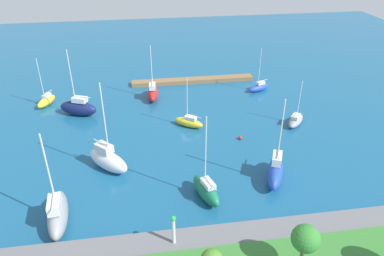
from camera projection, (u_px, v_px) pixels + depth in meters
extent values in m
plane|color=#19567F|center=(189.00, 125.00, 63.90)|extent=(160.00, 160.00, 0.00)
cube|color=olive|center=(193.00, 80.00, 80.37)|extent=(26.63, 2.27, 0.86)
cube|color=slate|center=(224.00, 240.00, 40.18)|extent=(69.66, 3.94, 1.12)
cylinder|color=silver|center=(174.00, 232.00, 38.38)|extent=(0.36, 0.36, 3.20)
sphere|color=green|center=(173.00, 219.00, 37.46)|extent=(0.56, 0.56, 0.56)
cylinder|color=brown|center=(302.00, 256.00, 35.48)|extent=(0.40, 0.40, 3.00)
sphere|color=#337F2D|center=(306.00, 239.00, 34.32)|extent=(2.76, 2.76, 2.76)
ellipsoid|color=gray|center=(58.00, 214.00, 42.45)|extent=(3.00, 8.14, 2.90)
cube|color=silver|center=(54.00, 204.00, 40.90)|extent=(1.62, 2.98, 1.19)
cylinder|color=silver|center=(48.00, 170.00, 39.79)|extent=(0.19, 0.19, 9.19)
cylinder|color=silver|center=(53.00, 202.00, 40.11)|extent=(0.44, 3.07, 0.15)
ellipsoid|color=#2347B2|center=(275.00, 173.00, 49.60)|extent=(4.74, 7.45, 2.70)
cube|color=silver|center=(277.00, 159.00, 49.13)|extent=(2.15, 2.88, 1.16)
cylinder|color=silver|center=(281.00, 134.00, 46.20)|extent=(0.17, 0.17, 9.77)
cylinder|color=silver|center=(278.00, 151.00, 49.38)|extent=(1.46, 3.13, 0.14)
ellipsoid|color=yellow|center=(189.00, 123.00, 62.97)|extent=(5.24, 4.31, 1.58)
cube|color=silver|center=(191.00, 118.00, 62.29)|extent=(2.10, 1.86, 0.52)
cylinder|color=silver|center=(187.00, 99.00, 60.86)|extent=(0.13, 0.13, 7.36)
cylinder|color=silver|center=(194.00, 116.00, 61.85)|extent=(2.20, 1.57, 0.10)
ellipsoid|color=#19724C|center=(206.00, 191.00, 46.55)|extent=(3.65, 6.49, 2.39)
cube|color=silver|center=(208.00, 183.00, 45.41)|extent=(1.75, 2.47, 0.63)
cylinder|color=silver|center=(206.00, 151.00, 43.88)|extent=(0.15, 0.15, 9.33)
cylinder|color=silver|center=(211.00, 183.00, 44.68)|extent=(0.96, 2.79, 0.12)
ellipsoid|color=white|center=(108.00, 161.00, 51.91)|extent=(6.78, 6.84, 2.85)
cube|color=silver|center=(104.00, 148.00, 51.23)|extent=(2.85, 2.86, 1.09)
cylinder|color=silver|center=(104.00, 120.00, 48.39)|extent=(0.17, 0.17, 10.56)
cylinder|color=silver|center=(101.00, 142.00, 51.16)|extent=(2.17, 2.21, 0.14)
ellipsoid|color=#141E4C|center=(78.00, 108.00, 66.47)|extent=(7.48, 4.97, 2.71)
cube|color=silver|center=(80.00, 100.00, 65.46)|extent=(2.92, 2.34, 0.90)
cylinder|color=silver|center=(71.00, 76.00, 63.49)|extent=(0.17, 0.17, 9.59)
cylinder|color=silver|center=(82.00, 97.00, 65.03)|extent=(2.94, 1.31, 0.14)
ellipsoid|color=red|center=(153.00, 93.00, 72.48)|extent=(2.55, 6.37, 2.47)
cube|color=silver|center=(152.00, 86.00, 71.20)|extent=(1.40, 2.34, 0.96)
cylinder|color=silver|center=(151.00, 67.00, 70.08)|extent=(0.15, 0.15, 8.31)
cylinder|color=silver|center=(152.00, 84.00, 70.57)|extent=(0.33, 2.34, 0.12)
ellipsoid|color=gray|center=(296.00, 121.00, 63.65)|extent=(4.91, 5.35, 1.52)
cube|color=silver|center=(296.00, 116.00, 62.81)|extent=(2.12, 2.22, 0.56)
cylinder|color=silver|center=(300.00, 99.00, 61.84)|extent=(0.13, 0.13, 6.55)
cylinder|color=silver|center=(295.00, 115.00, 62.31)|extent=(1.47, 1.73, 0.10)
ellipsoid|color=#2347B2|center=(259.00, 88.00, 76.09)|extent=(5.18, 3.33, 1.43)
cube|color=silver|center=(261.00, 83.00, 75.77)|extent=(2.01, 1.54, 0.59)
cylinder|color=silver|center=(260.00, 67.00, 73.68)|extent=(0.12, 0.12, 7.84)
cylinder|color=silver|center=(263.00, 80.00, 75.79)|extent=(2.21, 0.99, 0.10)
ellipsoid|color=yellow|center=(46.00, 101.00, 70.16)|extent=(3.56, 5.20, 1.70)
cube|color=silver|center=(47.00, 95.00, 69.95)|extent=(1.61, 2.03, 0.50)
cylinder|color=silver|center=(40.00, 79.00, 67.59)|extent=(0.12, 0.12, 7.82)
cylinder|color=silver|center=(48.00, 92.00, 70.20)|extent=(1.13, 2.20, 0.10)
sphere|color=red|center=(240.00, 138.00, 59.56)|extent=(0.61, 0.61, 0.61)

